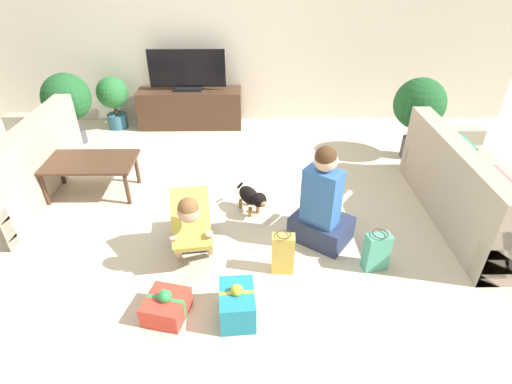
% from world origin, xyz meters
% --- Properties ---
extents(ground_plane, '(16.00, 16.00, 0.00)m').
position_xyz_m(ground_plane, '(0.00, 0.00, 0.00)').
color(ground_plane, beige).
extents(wall_back, '(8.40, 0.06, 2.60)m').
position_xyz_m(wall_back, '(0.00, 2.63, 1.30)').
color(wall_back, beige).
rests_on(wall_back, ground_plane).
extents(sofa_left, '(0.86, 2.01, 0.83)m').
position_xyz_m(sofa_left, '(-2.42, 0.41, 0.29)').
color(sofa_left, tan).
rests_on(sofa_left, ground_plane).
extents(sofa_right, '(0.86, 2.01, 0.83)m').
position_xyz_m(sofa_right, '(2.42, -0.09, 0.29)').
color(sofa_right, tan).
rests_on(sofa_right, ground_plane).
extents(coffee_table, '(1.00, 0.57, 0.41)m').
position_xyz_m(coffee_table, '(-1.58, 0.42, 0.37)').
color(coffee_table, '#472D1E').
rests_on(coffee_table, ground_plane).
extents(tv_console, '(1.52, 0.45, 0.56)m').
position_xyz_m(tv_console, '(-0.72, 2.34, 0.28)').
color(tv_console, '#472D1E').
rests_on(tv_console, ground_plane).
extents(tv, '(1.10, 0.20, 0.58)m').
position_xyz_m(tv, '(-0.72, 2.34, 0.82)').
color(tv, black).
rests_on(tv, tv_console).
extents(potted_plant_corner_right, '(0.63, 0.63, 1.04)m').
position_xyz_m(potted_plant_corner_right, '(2.27, 1.26, 0.70)').
color(potted_plant_corner_right, '#4C4C51').
rests_on(potted_plant_corner_right, ground_plane).
extents(potted_plant_corner_left, '(0.64, 0.64, 0.97)m').
position_xyz_m(potted_plant_corner_left, '(-2.27, 1.76, 0.63)').
color(potted_plant_corner_left, '#4C4C51').
rests_on(potted_plant_corner_left, ground_plane).
extents(potted_plant_back_left, '(0.46, 0.46, 0.77)m').
position_xyz_m(potted_plant_back_left, '(-1.83, 2.29, 0.48)').
color(potted_plant_back_left, '#336B84').
rests_on(potted_plant_back_left, ground_plane).
extents(person_kneeling, '(0.41, 0.82, 0.79)m').
position_xyz_m(person_kneeling, '(-0.34, -0.62, 0.34)').
color(person_kneeling, '#23232D').
rests_on(person_kneeling, ground_plane).
extents(person_sitting, '(0.66, 0.63, 1.00)m').
position_xyz_m(person_sitting, '(0.83, -0.45, 0.38)').
color(person_sitting, '#283351').
rests_on(person_sitting, ground_plane).
extents(dog, '(0.33, 0.42, 0.31)m').
position_xyz_m(dog, '(0.19, 0.00, 0.20)').
color(dog, black).
rests_on(dog, ground_plane).
extents(gift_box_a, '(0.29, 0.38, 0.33)m').
position_xyz_m(gift_box_a, '(0.07, -1.37, 0.13)').
color(gift_box_a, teal).
rests_on(gift_box_a, ground_plane).
extents(gift_box_b, '(0.37, 0.38, 0.25)m').
position_xyz_m(gift_box_b, '(-0.47, -1.34, 0.09)').
color(gift_box_b, red).
rests_on(gift_box_b, ground_plane).
extents(gift_bag_a, '(0.20, 0.13, 0.41)m').
position_xyz_m(gift_bag_a, '(0.45, -0.87, 0.20)').
color(gift_bag_a, '#E5B74C').
rests_on(gift_bag_a, ground_plane).
extents(gift_bag_b, '(0.23, 0.16, 0.38)m').
position_xyz_m(gift_bag_b, '(1.26, -0.84, 0.18)').
color(gift_bag_b, '#4CA384').
rests_on(gift_bag_b, ground_plane).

